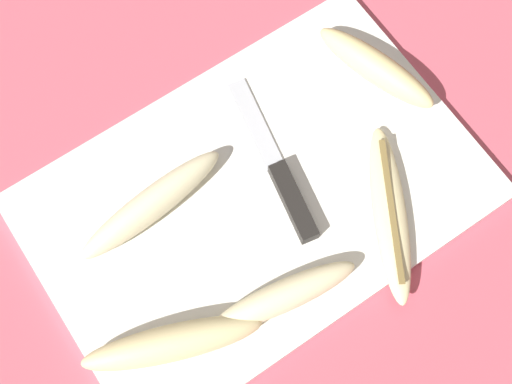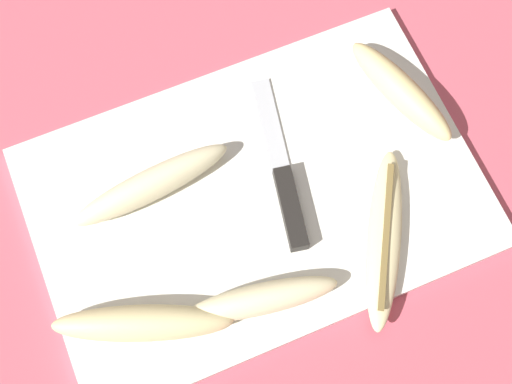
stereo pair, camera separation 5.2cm
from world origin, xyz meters
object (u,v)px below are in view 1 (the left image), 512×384
Objects in this scene: knife at (286,186)px; banana_spotted_left at (376,67)px; banana_soft_right at (390,213)px; banana_cream_curved at (284,296)px; banana_pale_long at (152,204)px; banana_mellow_near at (172,343)px.

knife is 1.30× the size of banana_spotted_left.
banana_soft_right is 1.17× the size of banana_cream_curved.
banana_cream_curved is at bearing -175.64° from banana_soft_right.
banana_pale_long is 1.14× the size of banana_cream_curved.
banana_pale_long is 0.15m from banana_mellow_near.
banana_pale_long is at bearing 110.83° from banana_cream_curved.
banana_pale_long is at bearing 179.52° from banana_spotted_left.
knife is 1.09× the size of banana_soft_right.
banana_soft_right is at bearing -122.03° from banana_spotted_left.
banana_mellow_near is 1.13× the size of banana_cream_curved.
banana_mellow_near is 0.12m from banana_cream_curved.
knife is at bearing 21.62° from banana_mellow_near.
banana_pale_long is at bearing 66.65° from banana_mellow_near.
knife is 1.12× the size of banana_pale_long.
banana_pale_long is 0.30m from banana_spotted_left.
banana_pale_long reaches higher than banana_cream_curved.
banana_pale_long is 1.01× the size of banana_mellow_near.
banana_cream_curved is at bearing -11.10° from banana_mellow_near.
banana_mellow_near is (-0.06, -0.14, 0.00)m from banana_pale_long.
banana_soft_right is 1.04× the size of banana_mellow_near.
banana_soft_right is 1.19× the size of banana_spotted_left.
banana_spotted_left is (0.09, 0.15, 0.01)m from banana_soft_right.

